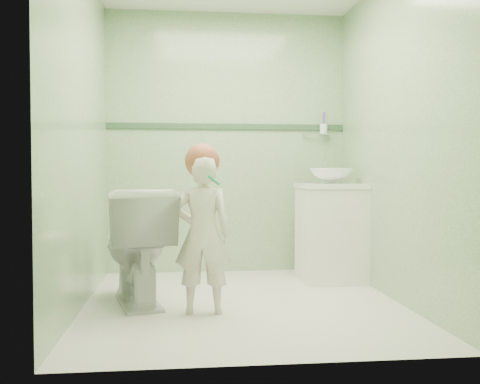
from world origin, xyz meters
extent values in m
plane|color=silver|center=(0.00, 0.00, 0.00)|extent=(2.50, 2.50, 0.00)
cube|color=#85AC7A|center=(0.00, 1.25, 1.20)|extent=(2.20, 0.04, 2.40)
cube|color=#85AC7A|center=(0.00, -1.25, 1.20)|extent=(2.20, 0.04, 2.40)
cube|color=#85AC7A|center=(-1.10, 0.00, 1.20)|extent=(0.04, 2.50, 2.40)
cube|color=#85AC7A|center=(1.10, 0.00, 1.20)|extent=(0.04, 2.50, 2.40)
cube|color=#325033|center=(0.00, 1.24, 1.35)|extent=(2.20, 0.02, 0.05)
cube|color=white|center=(0.84, 0.70, 0.40)|extent=(0.52, 0.50, 0.80)
cube|color=white|center=(0.84, 0.70, 0.81)|extent=(0.54, 0.52, 0.04)
imported|color=white|center=(0.84, 0.70, 0.89)|extent=(0.37, 0.37, 0.13)
cylinder|color=silver|center=(0.84, 0.90, 0.95)|extent=(0.03, 0.03, 0.18)
cylinder|color=silver|center=(0.84, 0.85, 1.03)|extent=(0.02, 0.12, 0.02)
cylinder|color=silver|center=(0.84, 1.20, 1.28)|extent=(0.26, 0.02, 0.02)
cylinder|color=silver|center=(0.90, 1.18, 1.33)|extent=(0.07, 0.07, 0.09)
cylinder|color=#4051CA|center=(0.89, 1.17, 1.40)|extent=(0.01, 0.01, 0.17)
cylinder|color=#B93947|center=(0.91, 1.19, 1.40)|extent=(0.01, 0.01, 0.17)
cylinder|color=purple|center=(0.90, 1.17, 1.40)|extent=(0.01, 0.01, 0.17)
imported|color=white|center=(-0.74, 0.07, 0.41)|extent=(0.63, 0.88, 0.81)
imported|color=beige|center=(-0.29, -0.25, 0.52)|extent=(0.40, 0.29, 1.03)
sphere|color=#9E4D33|center=(-0.29, -0.22, 1.00)|extent=(0.23, 0.23, 0.23)
cylinder|color=#158C61|center=(-0.22, -0.39, 0.87)|extent=(0.09, 0.13, 0.06)
cube|color=white|center=(-0.28, -0.33, 0.91)|extent=(0.03, 0.03, 0.02)
camera|label=1|loc=(-0.44, -3.78, 0.92)|focal=40.63mm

